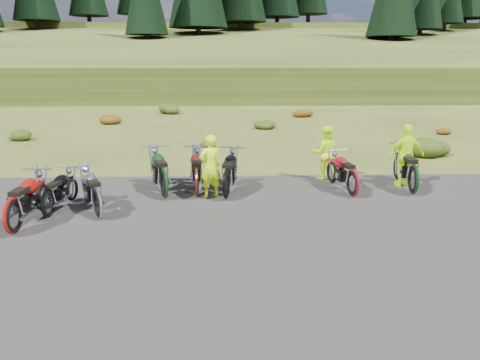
{
  "coord_description": "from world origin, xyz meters",
  "views": [
    {
      "loc": [
        0.37,
        -10.44,
        3.62
      ],
      "look_at": [
        0.75,
        0.52,
        0.79
      ],
      "focal_mm": 35.0,
      "sensor_mm": 36.0,
      "label": 1
    }
  ],
  "objects_px": {
    "motorcycle_0": "(50,218)",
    "motorcycle_3": "(99,219)",
    "motorcycle_7": "(412,195)",
    "person_middle": "(210,167)"
  },
  "relations": [
    {
      "from": "motorcycle_0",
      "to": "motorcycle_3",
      "type": "bearing_deg",
      "value": -89.11
    },
    {
      "from": "motorcycle_0",
      "to": "motorcycle_7",
      "type": "height_order",
      "value": "motorcycle_7"
    },
    {
      "from": "motorcycle_7",
      "to": "person_middle",
      "type": "xyz_separation_m",
      "value": [
        -5.56,
        -0.11,
        0.84
      ]
    },
    {
      "from": "motorcycle_0",
      "to": "person_middle",
      "type": "xyz_separation_m",
      "value": [
        3.74,
        1.53,
        0.84
      ]
    },
    {
      "from": "motorcycle_3",
      "to": "person_middle",
      "type": "relative_size",
      "value": 1.23
    },
    {
      "from": "motorcycle_3",
      "to": "person_middle",
      "type": "bearing_deg",
      "value": -83.18
    },
    {
      "from": "motorcycle_3",
      "to": "person_middle",
      "type": "distance_m",
      "value": 3.16
    },
    {
      "from": "person_middle",
      "to": "motorcycle_7",
      "type": "bearing_deg",
      "value": 153.32
    },
    {
      "from": "motorcycle_7",
      "to": "person_middle",
      "type": "height_order",
      "value": "person_middle"
    },
    {
      "from": "motorcycle_0",
      "to": "person_middle",
      "type": "relative_size",
      "value": 1.12
    }
  ]
}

